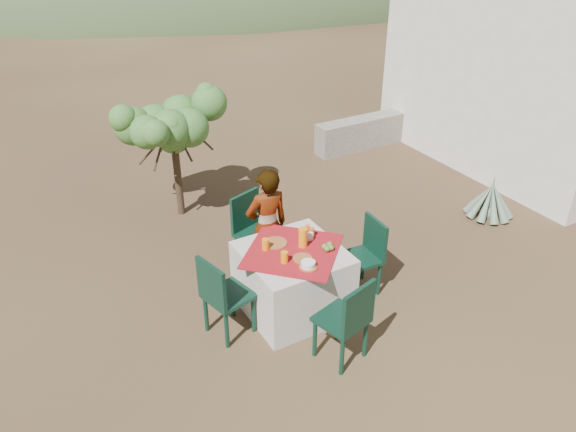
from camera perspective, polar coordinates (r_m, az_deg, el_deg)
The scene contains 22 objects.
ground at distance 6.39m, azimuth 2.08°, elevation -9.06°, with size 160.00×160.00×0.00m, color #362018.
table at distance 6.12m, azimuth 0.48°, elevation -6.51°, with size 1.30×1.30×0.76m.
chair_far at distance 6.75m, azimuth -3.63°, elevation -1.20°, with size 0.56×0.56×0.96m.
chair_near at distance 5.43m, azimuth 6.12°, elevation -10.31°, with size 0.53×0.53×0.94m.
chair_left at distance 5.73m, azimuth -6.73°, elevation -7.91°, with size 0.52×0.52×0.94m.
chair_right at distance 6.40m, azimuth 7.92°, elevation -3.71°, with size 0.44×0.44×0.90m.
person at distance 6.42m, azimuth -2.13°, elevation -1.08°, with size 0.52×0.34×1.43m, color #8C6651.
shrub_tree at distance 7.80m, azimuth -11.38°, elevation 8.62°, with size 1.35×1.33×1.59m.
agave at distance 8.44m, azimuth 19.85°, elevation 1.49°, with size 0.68×0.69×0.73m.
guesthouse at distance 10.51m, azimuth 24.32°, elevation 13.52°, with size 3.20×4.20×3.00m, color white.
stone_wall at distance 10.53m, azimuth 9.28°, elevation 8.72°, with size 2.60×0.35×0.55m, color gray.
plate_far at distance 6.01m, azimuth -1.28°, elevation -2.76°, with size 0.26×0.26×0.01m, color brown.
plate_near at distance 5.77m, azimuth 1.48°, elevation -4.33°, with size 0.21×0.21×0.01m, color brown.
glass_far at distance 5.89m, azimuth -2.30°, elevation -2.89°, with size 0.08×0.08×0.12m, color orange.
glass_near at distance 5.69m, azimuth -0.37°, elevation -4.20°, with size 0.08×0.08×0.12m, color orange.
juice_pitcher at distance 5.92m, azimuth 1.52°, elevation -2.20°, with size 0.10×0.10×0.21m, color orange.
bowl_plate at distance 5.65m, azimuth 2.05°, elevation -5.18°, with size 0.19×0.19×0.01m, color brown.
white_bowl at distance 5.63m, azimuth 2.06°, elevation -4.90°, with size 0.15×0.15×0.05m, color white.
jar_left at distance 6.12m, azimuth 2.43°, elevation -1.67°, with size 0.06×0.06×0.10m, color #D15E24.
jar_right at distance 6.19m, azimuth 2.00°, elevation -1.33°, with size 0.05×0.05×0.09m, color #D15E24.
napkin_holder at distance 6.06m, azimuth 2.22°, elevation -2.08°, with size 0.07×0.04×0.09m, color white.
fruit_cluster at distance 5.91m, azimuth 4.09°, elevation -3.15°, with size 0.14×0.13×0.07m.
Camera 1 is at (-2.65, -4.20, 4.02)m, focal length 35.00 mm.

